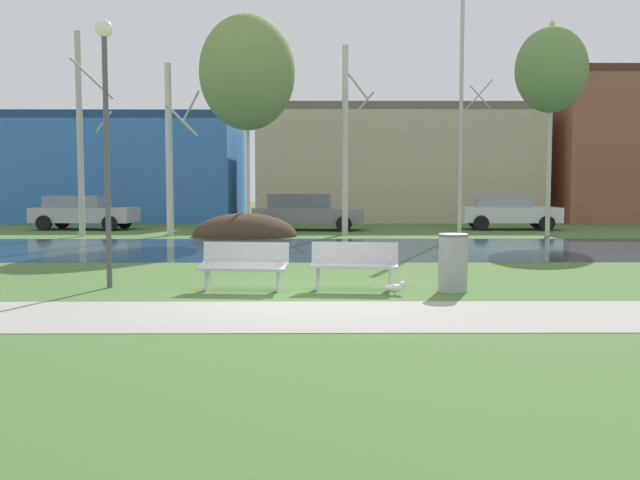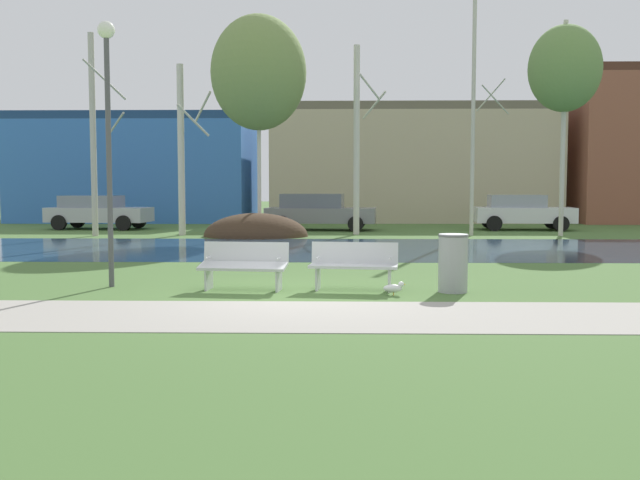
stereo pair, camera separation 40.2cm
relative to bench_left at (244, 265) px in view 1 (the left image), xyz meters
The scene contains 20 objects.
ground_plane 9.25m from the bench_left, 83.82° to the left, with size 120.00×120.00×0.00m, color #476B33.
paved_path_strip 2.84m from the bench_left, 69.22° to the right, with size 60.00×2.55×0.01m, color #9E998E.
river_band 8.67m from the bench_left, 83.40° to the left, with size 80.00×7.79×0.01m, color #284256.
soil_mound 13.80m from the bench_left, 95.45° to the left, with size 3.89×2.95×1.74m, color #423021.
bench_left is the anchor object (origin of this frame).
bench_right 2.01m from the bench_left, ahead, with size 1.65×0.74×0.87m.
trash_bin 3.79m from the bench_left, ahead, with size 0.55×0.55×1.05m.
seagull 2.79m from the bench_left, 12.48° to the right, with size 0.40×0.15×0.25m.
streetlamp 3.86m from the bench_left, behind, with size 0.32×0.32×4.94m.
birch_far_left 16.01m from the bench_left, 117.92° to the left, with size 1.45×2.58×7.52m.
birch_left 15.12m from the bench_left, 106.18° to the left, with size 1.33×2.28×6.43m.
birch_center_left 15.26m from the bench_left, 94.89° to the left, with size 3.56×3.56×8.22m.
birch_center 15.34m from the bench_left, 80.45° to the left, with size 1.25×2.00×7.20m.
birch_center_right 16.50m from the bench_left, 64.60° to the left, with size 1.39×2.45×9.10m.
birch_right 18.39m from the bench_left, 54.57° to the left, with size 2.66×2.66×7.97m.
parked_van_nearest_silver 19.94m from the bench_left, 115.70° to the left, with size 4.43×2.28×1.45m.
parked_sedan_second_grey 17.53m from the bench_left, 86.95° to the left, with size 4.74×2.32×1.54m.
parked_hatch_third_white 20.22m from the bench_left, 61.73° to the left, with size 4.22×2.29×1.49m.
building_blue_store 28.36m from the bench_left, 108.36° to the left, with size 11.91×9.30×5.54m.
building_beige_block 27.11m from the bench_left, 77.94° to the left, with size 14.53×7.80×5.99m.
Camera 1 is at (0.30, -12.37, 1.93)m, focal length 40.77 mm.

